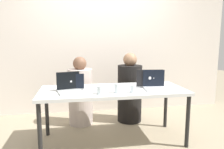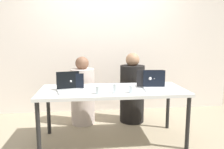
# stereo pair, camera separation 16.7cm
# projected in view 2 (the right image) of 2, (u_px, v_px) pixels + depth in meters

# --- Properties ---
(ground_plane) EXTENTS (12.00, 12.00, 0.00)m
(ground_plane) POSITION_uv_depth(u_px,v_px,m) (113.00, 140.00, 2.94)
(ground_plane) COLOR gray
(back_wall) EXTENTS (4.87, 0.10, 2.51)m
(back_wall) POSITION_uv_depth(u_px,v_px,m) (104.00, 45.00, 4.08)
(back_wall) COLOR silver
(back_wall) RESTS_ON ground
(desk) EXTENTS (1.87, 0.77, 0.71)m
(desk) POSITION_uv_depth(u_px,v_px,m) (113.00, 93.00, 2.84)
(desk) COLOR silver
(desk) RESTS_ON ground
(person_on_left) EXTENTS (0.44, 0.44, 1.08)m
(person_on_left) POSITION_uv_depth(u_px,v_px,m) (83.00, 94.00, 3.50)
(person_on_left) COLOR #BCABA2
(person_on_left) RESTS_ON ground
(person_on_right) EXTENTS (0.48, 0.48, 1.14)m
(person_on_right) POSITION_uv_depth(u_px,v_px,m) (132.00, 91.00, 3.58)
(person_on_right) COLOR black
(person_on_right) RESTS_ON ground
(laptop_back_right) EXTENTS (0.38, 0.30, 0.24)m
(laptop_back_right) POSITION_uv_depth(u_px,v_px,m) (149.00, 83.00, 2.97)
(laptop_back_right) COLOR silver
(laptop_back_right) RESTS_ON desk
(laptop_front_right) EXTENTS (0.31, 0.29, 0.24)m
(laptop_front_right) POSITION_uv_depth(u_px,v_px,m) (155.00, 85.00, 2.80)
(laptop_front_right) COLOR silver
(laptop_front_right) RESTS_ON desk
(laptop_front_left) EXTENTS (0.34, 0.31, 0.24)m
(laptop_front_left) POSITION_uv_depth(u_px,v_px,m) (69.00, 87.00, 2.70)
(laptop_front_left) COLOR #B6B9B8
(laptop_front_left) RESTS_ON desk
(laptop_back_left) EXTENTS (0.35, 0.26, 0.21)m
(laptop_back_left) POSITION_uv_depth(u_px,v_px,m) (72.00, 85.00, 2.88)
(laptop_back_left) COLOR silver
(laptop_back_left) RESTS_ON desk
(water_glass_left) EXTENTS (0.07, 0.07, 0.10)m
(water_glass_left) POSITION_uv_depth(u_px,v_px,m) (98.00, 91.00, 2.57)
(water_glass_left) COLOR silver
(water_glass_left) RESTS_ON desk
(water_glass_right) EXTENTS (0.07, 0.07, 0.09)m
(water_glass_right) POSITION_uv_depth(u_px,v_px,m) (132.00, 90.00, 2.63)
(water_glass_right) COLOR silver
(water_glass_right) RESTS_ON desk
(water_glass_center) EXTENTS (0.07, 0.07, 0.12)m
(water_glass_center) POSITION_uv_depth(u_px,v_px,m) (115.00, 89.00, 2.60)
(water_glass_center) COLOR silver
(water_glass_center) RESTS_ON desk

